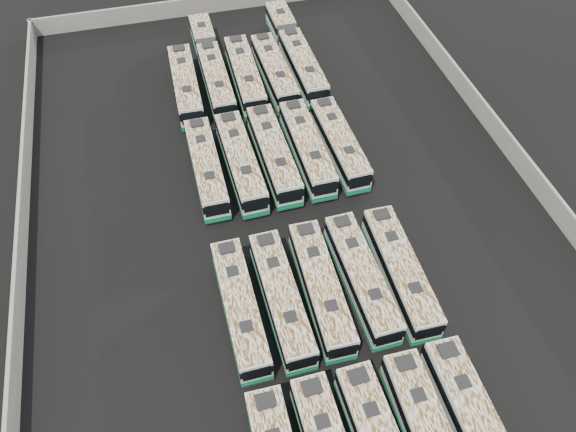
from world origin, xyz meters
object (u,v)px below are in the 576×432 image
at_px(bus_midback_far_right, 339,144).
at_px(bus_back_left, 212,65).
at_px(bus_midback_left, 241,162).
at_px(bus_midfront_far_left, 240,308).
at_px(bus_midfront_right, 361,278).
at_px(bus_midback_right, 307,148).
at_px(bus_midback_center, 274,154).
at_px(bus_back_right, 274,72).
at_px(bus_midfront_center, 321,288).
at_px(bus_back_far_left, 186,86).
at_px(bus_back_far_right, 295,51).
at_px(bus_midback_far_left, 206,167).
at_px(bus_midfront_left, 281,299).
at_px(bus_midfront_far_right, 400,271).
at_px(bus_back_center, 245,76).
at_px(bus_front_far_right, 475,428).

height_order(bus_midback_far_right, bus_back_left, bus_back_left).
xyz_separation_m(bus_midback_left, bus_back_left, (0.02, 15.74, -0.06)).
xyz_separation_m(bus_midfront_far_left, bus_midback_left, (3.16, 15.00, 0.07)).
height_order(bus_midfront_right, bus_midback_right, bus_midback_right).
xyz_separation_m(bus_midback_center, bus_back_right, (3.18, 12.54, -0.03)).
height_order(bus_midfront_center, bus_back_far_left, bus_back_far_left).
distance_m(bus_midfront_center, bus_back_far_right, 31.43).
relative_size(bus_midback_right, bus_midback_far_right, 1.03).
bearing_deg(bus_midback_far_left, bus_midback_left, -3.10).
bearing_deg(bus_midfront_left, bus_back_left, 89.13).
distance_m(bus_midfront_far_right, bus_back_center, 28.59).
bearing_deg(bus_midfront_left, bus_midback_center, 77.40).
bearing_deg(bus_midfront_center, bus_back_left, 97.18).
height_order(bus_midback_center, bus_back_right, bus_midback_center).
distance_m(bus_midback_center, bus_midback_right, 3.23).
distance_m(bus_midback_center, bus_back_center, 12.63).
relative_size(bus_midfront_right, bus_midback_far_left, 1.01).
relative_size(bus_midfront_right, bus_midback_right, 0.98).
bearing_deg(bus_midfront_far_right, bus_midfront_right, 177.02).
height_order(bus_midfront_right, bus_midfront_far_right, bus_midfront_far_right).
xyz_separation_m(bus_midback_far_left, bus_midback_right, (9.54, 0.08, 0.04)).
distance_m(bus_midfront_right, bus_back_center, 27.83).
distance_m(bus_midfront_far_left, bus_midback_center, 16.47).
bearing_deg(bus_back_center, bus_back_far_left, -178.08).
relative_size(bus_midback_right, bus_back_left, 0.66).
distance_m(bus_midback_left, bus_back_far_left, 13.15).
height_order(bus_midfront_left, bus_midfront_center, bus_midfront_center).
height_order(bus_midfront_left, bus_midback_far_right, bus_midfront_left).
bearing_deg(bus_back_far_right, bus_midback_left, -121.41).
distance_m(bus_midfront_far_left, bus_back_left, 30.91).
distance_m(bus_midfront_left, bus_midback_left, 15.04).
bearing_deg(bus_midfront_far_left, bus_back_far_left, 89.87).
xyz_separation_m(bus_midfront_right, bus_back_far_right, (3.13, 30.68, 0.04)).
bearing_deg(bus_midback_left, bus_back_center, 74.95).
bearing_deg(bus_midfront_far_left, bus_midback_center, 67.13).
height_order(bus_midback_far_left, bus_back_left, bus_midback_far_left).
bearing_deg(bus_midback_far_left, bus_midfront_center, -67.41).
xyz_separation_m(bus_midfront_left, bus_midback_far_right, (9.56, 15.17, -0.01)).
distance_m(bus_midfront_right, bus_back_far_left, 29.19).
distance_m(bus_midback_far_left, bus_back_far_left, 12.58).
bearing_deg(bus_back_right, bus_midfront_center, -97.90).
height_order(bus_midback_center, bus_back_far_left, bus_midback_center).
distance_m(bus_midfront_center, bus_midback_center, 15.11).
bearing_deg(bus_front_far_right, bus_midfront_center, 117.23).
relative_size(bus_midfront_right, bus_midfront_far_right, 0.99).
relative_size(bus_midfront_right, bus_back_center, 0.96).
distance_m(bus_front_far_right, bus_midback_right, 27.95).
height_order(bus_midfront_left, bus_back_far_right, bus_back_far_right).
bearing_deg(bus_midback_center, bus_midfront_center, -91.01).
xyz_separation_m(bus_midback_left, bus_back_right, (6.35, 12.74, -0.02)).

